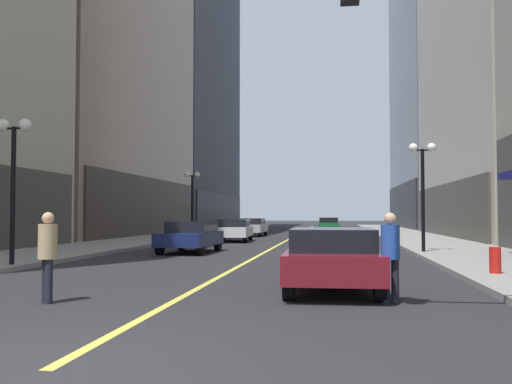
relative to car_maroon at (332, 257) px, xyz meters
The scene contains 18 objects.
ground_plane 28.72m from the car_maroon, 95.80° to the left, with size 200.00×200.00×0.00m, color #262628.
sidewalk_left 30.67m from the car_maroon, 111.32° to the left, with size 4.50×78.00×0.15m, color gray.
sidewalk_right 29.07m from the car_maroon, 79.40° to the left, with size 4.50×78.00×0.15m, color gray.
lane_centre_stripe 28.72m from the car_maroon, 95.80° to the left, with size 0.16×70.00×0.01m, color #E5D64C.
building_left_mid 38.44m from the car_maroon, 125.46° to the left, with size 13.38×24.00×35.65m.
building_left_far 59.36m from the car_maroon, 110.39° to the left, with size 13.23×26.00×33.70m.
car_maroon is the anchor object (origin of this frame).
car_navy 12.55m from the car_maroon, 118.34° to the left, with size 2.03×4.16×1.32m.
car_white 21.52m from the car_maroon, 105.87° to the left, with size 2.13×4.35×1.32m.
car_silver 29.48m from the car_maroon, 101.68° to the left, with size 1.83×4.07×1.32m.
car_green 38.94m from the car_maroon, 90.74° to the left, with size 1.87×4.21×1.32m.
pedestrian_in_tan_trench 5.64m from the car_maroon, 155.56° to the right, with size 0.48×0.48×1.65m.
pedestrian_in_blue_hoodie 1.84m from the car_maroon, 54.65° to the right, with size 0.36×0.36×1.64m.
traffic_light_near_right 5.31m from the car_maroon, 55.88° to the right, with size 3.43×0.35×5.65m.
street_lamp_left_near 10.20m from the car_maroon, 160.37° to the left, with size 1.06×0.36×4.43m.
street_lamp_left_far 25.92m from the car_maroon, 111.14° to the left, with size 1.06×0.36×4.43m.
street_lamp_right_mid 11.65m from the car_maroon, 72.08° to the left, with size 1.06×0.36×4.43m.
fire_hydrant_right 4.85m from the car_maroon, 34.30° to the left, with size 0.28×0.28×0.80m, color red.
Camera 1 is at (2.97, -5.47, 1.62)m, focal length 39.24 mm.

